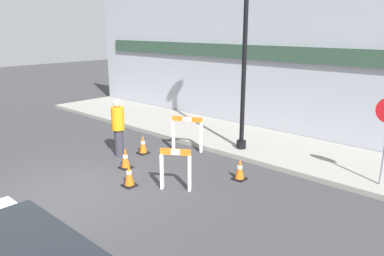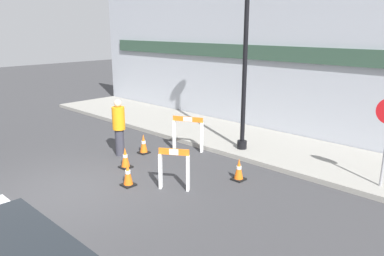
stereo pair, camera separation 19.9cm
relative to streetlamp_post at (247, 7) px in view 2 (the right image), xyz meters
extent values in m
plane|color=#38383A|center=(-1.20, -5.10, -4.19)|extent=(60.00, 60.00, 0.00)
cube|color=gray|center=(-1.20, 0.93, -4.13)|extent=(18.00, 3.05, 0.13)
cube|color=#A3A8B2|center=(-1.20, 2.53, -1.44)|extent=(18.00, 0.12, 5.50)
cube|color=#2D4738|center=(-1.20, 2.42, -1.39)|extent=(16.20, 0.10, 0.50)
cylinder|color=black|center=(0.00, 0.00, -3.94)|extent=(0.29, 0.29, 0.24)
cylinder|color=black|center=(0.00, 0.00, -1.04)|extent=(0.13, 0.13, 6.04)
cube|color=white|center=(0.17, -3.40, -3.77)|extent=(0.12, 0.14, 0.85)
cube|color=white|center=(0.73, -3.05, -3.77)|extent=(0.12, 0.14, 0.85)
cube|color=orange|center=(0.45, -3.22, -3.27)|extent=(0.62, 0.40, 0.15)
cube|color=white|center=(0.45, -3.22, -3.27)|extent=(0.20, 0.14, 0.14)
cube|color=white|center=(-0.90, -0.80, -3.73)|extent=(0.11, 0.14, 0.92)
cube|color=white|center=(-1.70, -1.18, -3.73)|extent=(0.11, 0.14, 0.92)
cube|color=orange|center=(-1.30, -0.99, -3.20)|extent=(0.86, 0.43, 0.15)
cube|color=white|center=(-1.30, -0.99, -3.20)|extent=(0.27, 0.15, 0.14)
cube|color=black|center=(-1.51, -3.17, -4.17)|extent=(0.30, 0.30, 0.04)
cone|color=orange|center=(-1.51, -3.17, -3.89)|extent=(0.22, 0.23, 0.53)
cylinder|color=white|center=(-1.51, -3.17, -3.86)|extent=(0.13, 0.13, 0.07)
cube|color=black|center=(-0.50, -3.84, -4.17)|extent=(0.30, 0.30, 0.04)
cone|color=orange|center=(-0.50, -3.84, -3.87)|extent=(0.23, 0.23, 0.56)
cylinder|color=white|center=(-0.50, -3.84, -3.84)|extent=(0.13, 0.13, 0.08)
cube|color=black|center=(1.19, -1.74, -4.17)|extent=(0.30, 0.30, 0.04)
cone|color=orange|center=(1.19, -1.74, -3.89)|extent=(0.22, 0.22, 0.52)
cylinder|color=white|center=(1.19, -1.74, -3.87)|extent=(0.13, 0.13, 0.07)
cube|color=black|center=(-2.09, -2.07, -4.17)|extent=(0.30, 0.30, 0.04)
cone|color=orange|center=(-2.09, -2.07, -3.88)|extent=(0.23, 0.22, 0.55)
cylinder|color=white|center=(-2.09, -2.07, -3.85)|extent=(0.13, 0.13, 0.08)
cylinder|color=#33333D|center=(-2.46, -2.66, -3.80)|extent=(0.32, 0.32, 0.79)
cylinder|color=orange|center=(-2.46, -2.66, -3.07)|extent=(0.44, 0.44, 0.66)
sphere|color=beige|center=(-2.46, -2.66, -2.63)|extent=(0.26, 0.26, 0.21)
camera|label=1|loc=(6.18, -8.88, -0.53)|focal=35.00mm
camera|label=2|loc=(6.32, -8.74, -0.53)|focal=35.00mm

